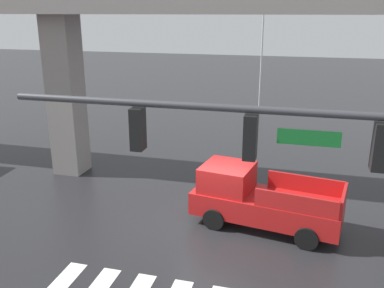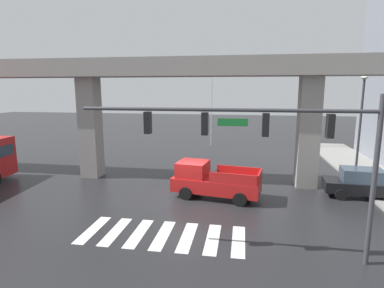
{
  "view_description": "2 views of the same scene",
  "coord_description": "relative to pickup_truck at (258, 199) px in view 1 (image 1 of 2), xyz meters",
  "views": [
    {
      "loc": [
        2.79,
        -13.17,
        7.28
      ],
      "look_at": [
        -1.27,
        2.21,
        2.23
      ],
      "focal_mm": 39.3,
      "sensor_mm": 36.0,
      "label": 1
    },
    {
      "loc": [
        3.34,
        -17.14,
        6.36
      ],
      "look_at": [
        0.24,
        1.57,
        2.96
      ],
      "focal_mm": 28.92,
      "sensor_mm": 36.0,
      "label": 2
    }
  ],
  "objects": [
    {
      "name": "pickup_truck",
      "position": [
        0.0,
        0.0,
        0.0
      ],
      "size": [
        5.34,
        2.7,
        2.08
      ],
      "color": "red",
      "rests_on": "ground"
    },
    {
      "name": "flagpole",
      "position": [
        -1.66,
        17.01,
        4.63
      ],
      "size": [
        1.16,
        0.12,
        9.67
      ],
      "color": "silver",
      "rests_on": "ground"
    },
    {
      "name": "elevated_overpass",
      "position": [
        -1.59,
        3.1,
        6.26
      ],
      "size": [
        56.38,
        2.54,
        8.36
      ],
      "color": "gray",
      "rests_on": "ground"
    },
    {
      "name": "ground_plane",
      "position": [
        -1.59,
        -0.41,
        -0.99
      ],
      "size": [
        120.0,
        120.0,
        0.0
      ],
      "primitive_type": "plane",
      "color": "#232326"
    }
  ]
}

